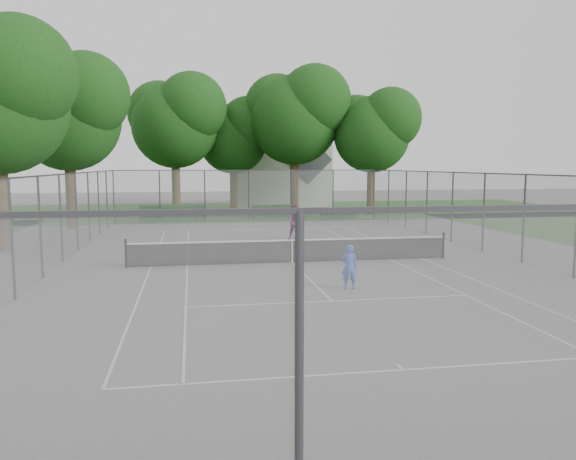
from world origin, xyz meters
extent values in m
plane|color=#615F5D|center=(0.00, 0.00, 0.00)|extent=(120.00, 120.00, 0.00)
cube|color=#1D4915|center=(0.00, 26.00, 0.00)|extent=(60.00, 20.00, 0.00)
cube|color=beige|center=(0.00, -11.88, 0.01)|extent=(10.97, 0.06, 0.01)
cube|color=beige|center=(0.00, 11.88, 0.01)|extent=(10.97, 0.06, 0.01)
cube|color=beige|center=(-5.49, 0.00, 0.01)|extent=(0.06, 23.77, 0.01)
cube|color=beige|center=(5.49, 0.00, 0.01)|extent=(0.06, 23.77, 0.01)
cube|color=beige|center=(-4.12, 0.00, 0.01)|extent=(0.06, 23.77, 0.01)
cube|color=beige|center=(4.12, 0.00, 0.01)|extent=(0.06, 23.77, 0.01)
cube|color=beige|center=(0.00, -6.40, 0.01)|extent=(8.23, 0.06, 0.01)
cube|color=beige|center=(0.00, 6.40, 0.01)|extent=(8.23, 0.06, 0.01)
cube|color=beige|center=(0.00, 0.00, 0.01)|extent=(0.06, 12.80, 0.01)
cube|color=beige|center=(0.00, -11.73, 0.01)|extent=(0.06, 0.30, 0.01)
cube|color=beige|center=(0.00, 11.73, 0.01)|extent=(0.06, 0.30, 0.01)
cylinder|color=black|center=(-6.39, 0.00, 0.55)|extent=(0.10, 0.10, 1.10)
cylinder|color=black|center=(6.39, 0.00, 0.55)|extent=(0.10, 0.10, 1.10)
cube|color=black|center=(0.00, 0.00, 0.45)|extent=(12.67, 0.01, 0.86)
cube|color=silver|center=(0.00, 0.00, 0.91)|extent=(12.77, 0.03, 0.06)
cube|color=silver|center=(0.00, 0.00, 0.44)|extent=(0.05, 0.02, 0.88)
cylinder|color=#38383D|center=(-9.00, 17.00, 1.75)|extent=(0.08, 0.08, 3.50)
cylinder|color=#38383D|center=(9.00, 17.00, 1.75)|extent=(0.08, 0.08, 3.50)
cube|color=slate|center=(0.00, 17.00, 1.75)|extent=(18.00, 0.02, 3.50)
cube|color=slate|center=(-9.00, 0.00, 1.75)|extent=(0.02, 34.00, 3.50)
cube|color=slate|center=(9.00, 0.00, 1.75)|extent=(0.02, 34.00, 3.50)
cube|color=#38383D|center=(0.00, 17.00, 3.50)|extent=(18.00, 0.05, 0.05)
cube|color=#38383D|center=(-9.00, 0.00, 3.50)|extent=(0.05, 34.00, 0.05)
cube|color=#38383D|center=(9.00, 0.00, 3.50)|extent=(0.05, 34.00, 0.05)
cylinder|color=#3D2B16|center=(-5.05, 22.34, 2.28)|extent=(0.64, 0.64, 4.57)
sphere|color=#10330E|center=(-5.05, 22.34, 6.84)|extent=(6.50, 6.50, 6.50)
sphere|color=#10330E|center=(-3.75, 21.36, 8.14)|extent=(5.20, 5.20, 5.20)
sphere|color=#10330E|center=(-6.19, 23.15, 7.82)|extent=(4.87, 4.87, 4.87)
cylinder|color=#3D2B16|center=(-0.46, 24.80, 1.99)|extent=(0.62, 0.62, 3.97)
sphere|color=#10330E|center=(-0.46, 24.80, 5.95)|extent=(5.65, 5.65, 5.65)
sphere|color=#10330E|center=(0.67, 23.96, 7.08)|extent=(4.52, 4.52, 4.52)
sphere|color=#10330E|center=(-1.45, 25.51, 6.80)|extent=(4.24, 4.24, 4.24)
cylinder|color=#3D2B16|center=(4.15, 22.13, 2.45)|extent=(0.66, 0.66, 4.90)
sphere|color=#10330E|center=(4.15, 22.13, 7.34)|extent=(6.97, 6.97, 6.97)
sphere|color=#10330E|center=(5.55, 21.09, 8.73)|extent=(5.58, 5.58, 5.58)
sphere|color=#10330E|center=(2.93, 23.01, 8.38)|extent=(5.23, 5.23, 5.23)
cylinder|color=#3D2B16|center=(9.96, 20.58, 2.07)|extent=(0.62, 0.62, 4.14)
sphere|color=#10330E|center=(9.96, 20.58, 6.20)|extent=(5.88, 5.88, 5.88)
sphere|color=#10330E|center=(11.14, 19.70, 7.37)|extent=(4.71, 4.71, 4.71)
sphere|color=#10330E|center=(8.93, 21.32, 7.08)|extent=(4.41, 4.41, 4.41)
cylinder|color=#3D2B16|center=(-11.11, 14.21, 2.22)|extent=(0.64, 0.64, 4.44)
sphere|color=#10330E|center=(-11.11, 14.21, 6.65)|extent=(6.31, 6.31, 6.31)
sphere|color=#10330E|center=(-9.85, 13.26, 7.91)|extent=(5.05, 5.05, 5.05)
sphere|color=#10330E|center=(-12.22, 14.99, 7.59)|extent=(4.73, 4.73, 4.73)
cylinder|color=#3D2B16|center=(-12.34, 5.45, 2.18)|extent=(0.63, 0.63, 4.36)
sphere|color=#10330E|center=(-11.10, 4.52, 7.76)|extent=(4.96, 4.96, 4.96)
cube|color=#164215|center=(-5.24, 17.95, 0.55)|extent=(4.39, 1.32, 1.10)
cube|color=#164215|center=(1.95, 18.08, 0.50)|extent=(3.20, 0.91, 1.00)
cube|color=#164215|center=(6.67, 18.00, 0.38)|extent=(2.55, 0.94, 0.77)
cube|color=silver|center=(4.19, 30.24, 3.22)|extent=(8.59, 6.44, 6.44)
cube|color=#454449|center=(4.19, 30.24, 6.44)|extent=(8.50, 6.66, 8.50)
imported|color=blue|center=(0.94, -4.89, 0.71)|extent=(0.58, 0.44, 1.41)
imported|color=#6B2351|center=(1.38, 6.68, 0.90)|extent=(0.96, 0.80, 1.79)
camera|label=1|loc=(-3.90, -21.65, 3.89)|focal=35.00mm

